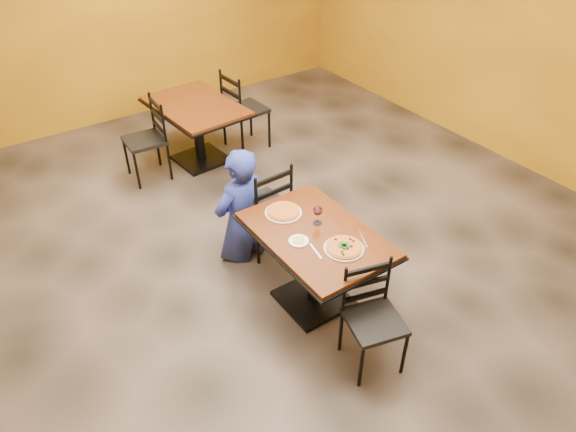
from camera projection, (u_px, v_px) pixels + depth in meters
floor at (282, 269)px, 4.92m from camera, size 7.00×8.00×0.01m
wall_back at (106, 8)px, 6.69m from camera, size 7.00×0.01×3.00m
wall_right at (550, 41)px, 5.63m from camera, size 0.01×8.00×3.00m
table_main at (315, 252)px, 4.26m from camera, size 0.83×1.23×0.75m
table_second at (197, 119)px, 6.22m from camera, size 0.96×1.34×0.75m
chair_main_near at (375, 322)px, 3.81m from camera, size 0.48×0.48×0.86m
chair_main_far at (262, 206)px, 4.93m from camera, size 0.45×0.45×0.95m
chair_second_left at (144, 141)px, 5.97m from camera, size 0.45×0.45×0.95m
chair_second_right at (246, 110)px, 6.56m from camera, size 0.49×0.49×1.01m
diner at (240, 203)px, 4.81m from camera, size 0.62×0.45×1.11m
plate_main at (344, 249)px, 3.98m from camera, size 0.31×0.31×0.01m
pizza_main at (344, 247)px, 3.97m from camera, size 0.28×0.28×0.02m
plate_far at (283, 213)px, 4.36m from camera, size 0.31×0.31×0.01m
pizza_far at (283, 211)px, 4.35m from camera, size 0.28×0.28×0.02m
side_plate at (299, 241)px, 4.05m from camera, size 0.16×0.16×0.01m
dip at (299, 240)px, 4.05m from camera, size 0.09×0.09×0.01m
wine_glass at (318, 214)px, 4.20m from camera, size 0.08×0.08×0.18m
fork at (316, 251)px, 3.96m from camera, size 0.05×0.19×0.00m
knife at (363, 239)px, 4.08m from camera, size 0.10×0.20×0.00m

